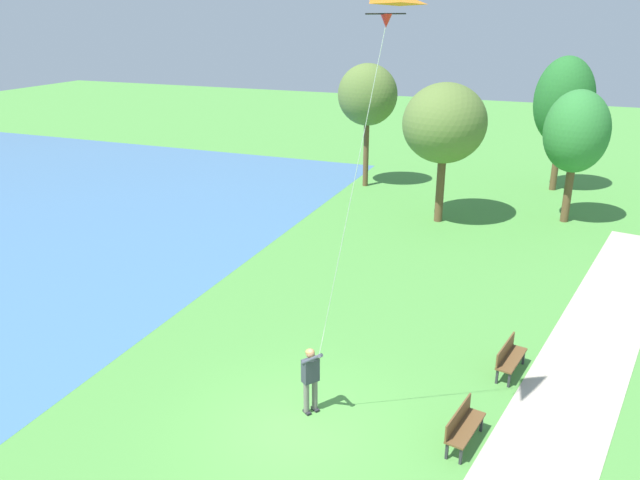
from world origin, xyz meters
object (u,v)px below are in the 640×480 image
Objects in this scene: person_kite_flyer at (311,375)px; tree_behind_path at (576,132)px; tree_lakeside_far at (445,124)px; park_bench_far_walkway at (509,356)px; tree_treeline_left at (564,101)px; tree_treeline_center at (367,95)px; flying_kite at (375,13)px; park_bench_near_walkway at (463,424)px.

person_kite_flyer is 0.30× the size of tree_behind_path.
tree_lakeside_far reaches higher than person_kite_flyer.
tree_lakeside_far is (-4.41, 12.26, 4.03)m from park_bench_far_walkway.
park_bench_far_walkway is (4.29, 3.60, -0.54)m from person_kite_flyer.
tree_treeline_left is (4.63, 23.57, 3.73)m from person_kite_flyer.
person_kite_flyer is at bearing -89.58° from tree_lakeside_far.
tree_lakeside_far is at bearing 90.42° from person_kite_flyer.
person_kite_flyer is 5.62m from park_bench_far_walkway.
tree_behind_path is 0.95× the size of tree_lakeside_far.
tree_treeline_center is 10.28m from tree_treeline_left.
park_bench_far_walkway is (2.55, 4.90, -8.70)m from flying_kite.
park_bench_far_walkway is at bearing 62.51° from flying_kite.
person_kite_flyer is 8.44m from flying_kite.
tree_treeline_center reaches higher than park_bench_near_walkway.
person_kite_flyer is at bearing -177.46° from park_bench_near_walkway.
tree_treeline_center reaches higher than park_bench_far_walkway.
park_bench_far_walkway is at bearing -60.79° from tree_treeline_center.
park_bench_far_walkway is 13.64m from tree_lakeside_far.
person_kite_flyer is at bearing 143.24° from flying_kite.
park_bench_far_walkway is at bearing -94.29° from tree_behind_path.
tree_treeline_center is at bearing 113.38° from park_bench_near_walkway.
flying_kite is 17.87m from tree_lakeside_far.
tree_behind_path is at bearing -13.79° from tree_treeline_center.
tree_treeline_center is (-9.49, 16.97, 4.48)m from park_bench_far_walkway.
flying_kite is 10.30m from park_bench_far_walkway.
tree_behind_path is (3.63, 19.28, -5.03)m from flying_kite.
tree_treeline_left reaches higher than tree_behind_path.
tree_treeline_left is (1.00, 23.41, 4.27)m from park_bench_near_walkway.
tree_behind_path is at bearing 73.37° from person_kite_flyer.
tree_treeline_left is at bearing 87.55° from park_bench_near_walkway.
tree_treeline_center is at bearing 166.21° from tree_behind_path.
flying_kite reaches higher than tree_lakeside_far.
park_bench_near_walkway is at bearing -100.94° from park_bench_far_walkway.
flying_kite is at bearing -83.82° from tree_lakeside_far.
tree_treeline_center is at bearing 107.60° from flying_kite.
tree_treeline_center is (-6.94, 21.87, -4.22)m from flying_kite.
tree_lakeside_far reaches higher than park_bench_far_walkway.
flying_kite is 1.29× the size of tree_behind_path.
tree_behind_path is at bearing 85.71° from park_bench_far_walkway.
park_bench_far_walkway is 0.23× the size of tree_treeline_center.
tree_lakeside_far is at bearing 109.77° from park_bench_far_walkway.
park_bench_near_walkway is (3.63, 0.16, -0.54)m from person_kite_flyer.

